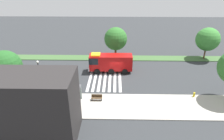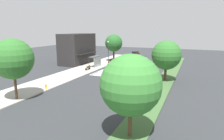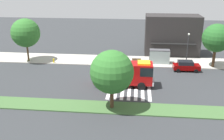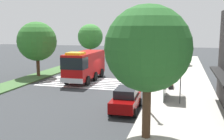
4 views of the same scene
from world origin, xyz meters
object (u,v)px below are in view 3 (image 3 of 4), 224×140
(bench_near_shelter, at_px, (137,61))
(fire_hydrant, at_px, (54,61))
(parked_car_west, at_px, (186,66))
(sidewalk_tree_center, at_px, (217,38))
(fire_truck, at_px, (125,73))
(street_lamp, at_px, (188,47))
(bus_stop_shelter, at_px, (160,54))
(sidewalk_tree_far_west, at_px, (26,33))
(median_tree_west, at_px, (112,72))

(bench_near_shelter, relative_size, fire_hydrant, 2.29)
(parked_car_west, distance_m, sidewalk_tree_center, 6.83)
(fire_hydrant, bearing_deg, fire_truck, -33.65)
(street_lamp, distance_m, sidewalk_tree_center, 4.87)
(bench_near_shelter, relative_size, sidewalk_tree_center, 0.22)
(bus_stop_shelter, bearing_deg, sidewalk_tree_far_west, -178.14)
(sidewalk_tree_center, bearing_deg, median_tree_west, -134.19)
(parked_car_west, height_order, fire_hydrant, parked_car_west)
(bench_near_shelter, bearing_deg, parked_car_west, -19.80)
(bus_stop_shelter, distance_m, fire_hydrant, 18.88)
(street_lamp, height_order, sidewalk_tree_center, sidewalk_tree_center)
(fire_truck, relative_size, street_lamp, 1.45)
(parked_car_west, distance_m, fire_hydrant, 22.98)
(parked_car_west, bearing_deg, sidewalk_tree_center, 23.01)
(fire_truck, xyz_separation_m, median_tree_west, (-1.21, -6.83, 2.57))
(bus_stop_shelter, distance_m, street_lamp, 4.87)
(sidewalk_tree_center, bearing_deg, fire_truck, -147.25)
(street_lamp, bearing_deg, sidewalk_tree_far_west, 179.18)
(bus_stop_shelter, xyz_separation_m, fire_hydrant, (-18.78, -1.27, -1.40))
(bench_near_shelter, xyz_separation_m, fire_hydrant, (-14.78, -1.22, -0.10))
(sidewalk_tree_center, bearing_deg, street_lamp, -175.03)
(street_lamp, height_order, sidewalk_tree_far_west, sidewalk_tree_far_west)
(parked_car_west, bearing_deg, median_tree_west, -129.05)
(street_lamp, relative_size, sidewalk_tree_center, 0.79)
(median_tree_west, bearing_deg, parked_car_west, 52.20)
(fire_truck, xyz_separation_m, street_lamp, (9.92, 8.94, 1.59))
(bus_stop_shelter, xyz_separation_m, bench_near_shelter, (-4.00, -0.04, -1.30))
(sidewalk_tree_far_west, bearing_deg, street_lamp, -0.82)
(fire_truck, distance_m, fire_hydrant, 16.02)
(parked_car_west, distance_m, bus_stop_shelter, 5.18)
(median_tree_west, bearing_deg, bench_near_shelter, 80.88)
(bus_stop_shelter, height_order, bench_near_shelter, bus_stop_shelter)
(fire_truck, xyz_separation_m, fire_hydrant, (-13.28, 8.84, -1.50))
(bench_near_shelter, relative_size, sidewalk_tree_far_west, 0.21)
(bench_near_shelter, height_order, sidewalk_tree_far_west, sidewalk_tree_far_west)
(fire_truck, xyz_separation_m, bench_near_shelter, (1.51, 10.06, -1.40))
(fire_hydrant, bearing_deg, street_lamp, 0.25)
(bench_near_shelter, xyz_separation_m, median_tree_west, (-2.71, -16.90, 3.97))
(parked_car_west, relative_size, street_lamp, 0.75)
(median_tree_west, bearing_deg, fire_truck, 79.99)
(fire_truck, height_order, parked_car_west, fire_truck)
(sidewalk_tree_center, xyz_separation_m, fire_hydrant, (-27.79, -0.50, -4.63))
(street_lamp, xyz_separation_m, sidewalk_tree_far_west, (-28.07, 0.40, 1.73))
(parked_car_west, bearing_deg, bus_stop_shelter, 143.04)
(street_lamp, relative_size, sidewalk_tree_far_west, 0.75)
(sidewalk_tree_far_west, distance_m, median_tree_west, 23.44)
(sidewalk_tree_center, height_order, fire_hydrant, sidewalk_tree_center)
(parked_car_west, bearing_deg, sidewalk_tree_far_west, 174.22)
(sidewalk_tree_far_west, relative_size, sidewalk_tree_center, 1.05)
(sidewalk_tree_far_west, height_order, sidewalk_tree_center, sidewalk_tree_far_west)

